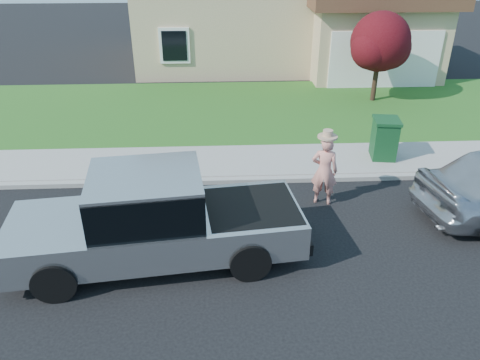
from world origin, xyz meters
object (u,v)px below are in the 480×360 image
ornamental_tree (381,45)px  trash_bin (384,138)px  woman (325,169)px  pickup_truck (155,221)px

ornamental_tree → trash_bin: 5.69m
woman → trash_bin: size_ratio=1.65×
pickup_truck → woman: size_ratio=3.17×
pickup_truck → woman: 4.28m
pickup_truck → woman: bearing=21.8°
woman → ornamental_tree: 8.43m
woman → trash_bin: (2.19, 2.20, -0.16)m
trash_bin → ornamental_tree: bearing=83.4°
pickup_truck → woman: (3.76, 2.04, 0.01)m
trash_bin → woman: bearing=-126.7°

